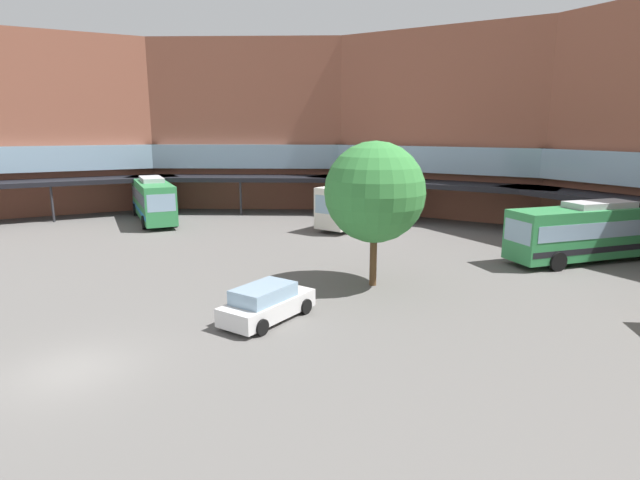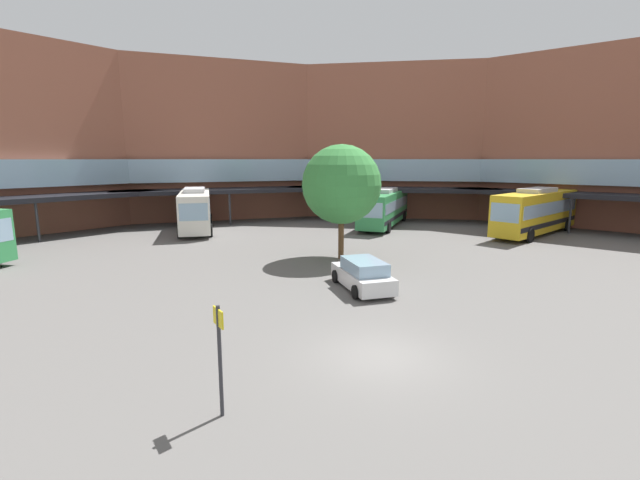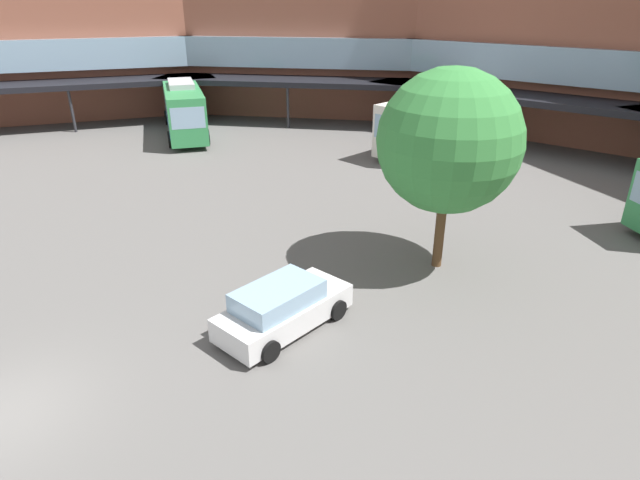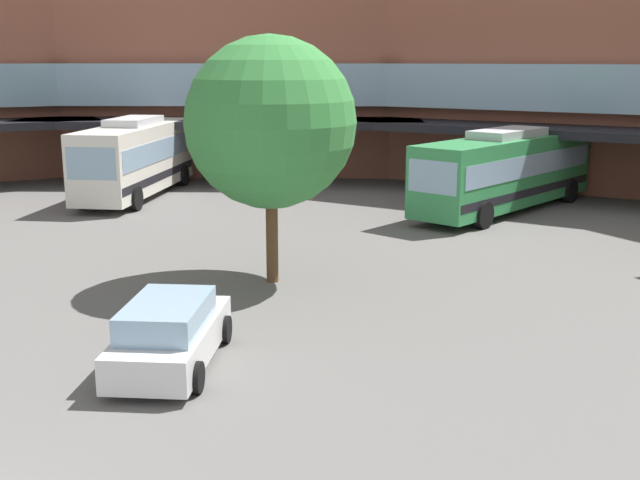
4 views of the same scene
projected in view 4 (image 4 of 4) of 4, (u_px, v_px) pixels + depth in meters
The scene contains 5 objects.
station_building at pixel (337, 30), 31.97m from camera, with size 84.64×43.97×16.28m.
bus_0 at pixel (136, 157), 38.18m from camera, with size 4.05×10.71×3.84m.
bus_3 at pixel (506, 170), 34.59m from camera, with size 7.26×11.55×3.62m.
parked_car at pixel (170, 334), 17.21m from camera, with size 2.69×4.67×1.53m.
plaza_tree at pixel (270, 123), 22.86m from camera, with size 5.02×5.02×7.31m.
Camera 4 is at (8.58, -7.20, 6.61)m, focal length 44.24 mm.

